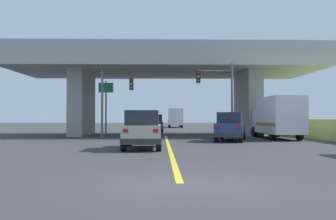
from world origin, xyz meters
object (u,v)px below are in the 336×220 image
(sedan_oncoming, at_px, (155,123))
(semi_truck_distant, at_px, (175,118))
(traffic_signal_nearside, at_px, (220,90))
(highway_sign, at_px, (106,96))
(suv_lead, at_px, (143,130))
(box_truck, at_px, (277,117))
(suv_crossing, at_px, (230,127))
(traffic_signal_farside, at_px, (113,95))

(sedan_oncoming, relative_size, semi_truck_distant, 0.71)
(traffic_signal_nearside, xyz_separation_m, highway_sign, (-9.63, 4.27, -0.23))
(suv_lead, distance_m, semi_truck_distant, 41.09)
(suv_lead, bearing_deg, sedan_oncoming, 89.10)
(box_truck, bearing_deg, suv_lead, -139.30)
(suv_lead, relative_size, traffic_signal_nearside, 0.72)
(box_truck, xyz_separation_m, sedan_oncoming, (-9.73, 13.39, -0.67))
(suv_lead, height_order, semi_truck_distant, semi_truck_distant)
(suv_crossing, relative_size, traffic_signal_nearside, 0.86)
(suv_crossing, xyz_separation_m, box_truck, (4.14, 2.41, 0.67))
(traffic_signal_nearside, relative_size, highway_sign, 1.20)
(box_truck, bearing_deg, sedan_oncoming, 126.00)
(suv_crossing, height_order, semi_truck_distant, semi_truck_distant)
(sedan_oncoming, bearing_deg, box_truck, -54.00)
(highway_sign, bearing_deg, traffic_signal_nearside, -23.90)
(traffic_signal_farside, bearing_deg, suv_lead, -73.38)
(box_truck, xyz_separation_m, traffic_signal_nearside, (-4.40, 0.16, 2.11))
(box_truck, distance_m, semi_truck_distant, 32.93)
(suv_lead, relative_size, traffic_signal_farside, 0.78)
(suv_lead, height_order, traffic_signal_farside, traffic_signal_farside)
(sedan_oncoming, height_order, highway_sign, highway_sign)
(suv_lead, distance_m, sedan_oncoming, 22.06)
(box_truck, xyz_separation_m, highway_sign, (-14.03, 4.42, 1.88))
(box_truck, relative_size, highway_sign, 1.42)
(suv_lead, xyz_separation_m, sedan_oncoming, (0.35, 22.05, 0.00))
(suv_crossing, distance_m, highway_sign, 12.29)
(box_truck, xyz_separation_m, semi_truck_distant, (-6.58, 32.27, -0.03))
(suv_lead, relative_size, highway_sign, 0.86)
(traffic_signal_nearside, bearing_deg, traffic_signal_farside, 174.24)
(box_truck, relative_size, traffic_signal_farside, 1.30)
(traffic_signal_farside, relative_size, semi_truck_distant, 0.81)
(box_truck, distance_m, sedan_oncoming, 16.56)
(suv_lead, height_order, box_truck, box_truck)
(suv_crossing, distance_m, sedan_oncoming, 16.76)
(highway_sign, distance_m, semi_truck_distant, 28.89)
(suv_crossing, relative_size, sedan_oncoming, 1.07)
(suv_lead, distance_m, suv_crossing, 8.63)
(semi_truck_distant, bearing_deg, suv_crossing, -85.97)
(semi_truck_distant, bearing_deg, suv_lead, -94.88)
(suv_lead, xyz_separation_m, traffic_signal_farside, (-2.89, 9.69, 2.44))
(traffic_signal_farside, relative_size, highway_sign, 1.09)
(suv_lead, distance_m, traffic_signal_nearside, 10.85)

